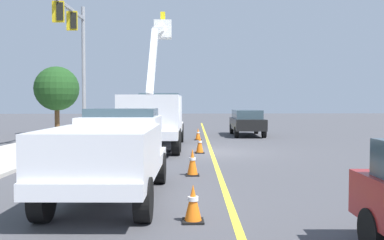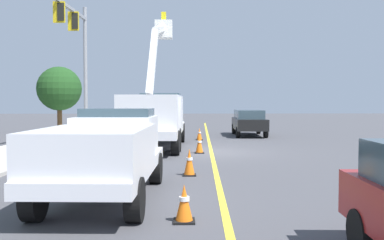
{
  "view_description": "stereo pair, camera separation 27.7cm",
  "coord_description": "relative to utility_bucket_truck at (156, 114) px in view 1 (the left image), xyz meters",
  "views": [
    {
      "loc": [
        -18.48,
        1.59,
        2.24
      ],
      "look_at": [
        0.59,
        0.84,
        1.4
      ],
      "focal_mm": 39.24,
      "sensor_mm": 36.0,
      "label": 1
    },
    {
      "loc": [
        -18.49,
        1.31,
        2.24
      ],
      "look_at": [
        0.59,
        0.84,
        1.4
      ],
      "focal_mm": 39.24,
      "sensor_mm": 36.0,
      "label": 2
    }
  ],
  "objects": [
    {
      "name": "passing_minivan",
      "position": [
        6.97,
        -5.67,
        -0.64
      ],
      "size": [
        4.88,
        2.12,
        1.69
      ],
      "color": "black",
      "rests_on": "ground"
    },
    {
      "name": "traffic_cone_leading",
      "position": [
        -12.75,
        -1.3,
        -1.26
      ],
      "size": [
        0.4,
        0.4,
        0.71
      ],
      "color": "black",
      "rests_on": "ground"
    },
    {
      "name": "sidewalk_far_side",
      "position": [
        -1.6,
        5.63,
        -1.55
      ],
      "size": [
        60.1,
        6.23,
        0.12
      ],
      "primitive_type": "cube",
      "rotation": [
        0.0,
        0.0,
        -0.04
      ],
      "color": "#B2ADA3",
      "rests_on": "ground"
    },
    {
      "name": "traffic_signal_mast",
      "position": [
        2.7,
        4.43,
        3.69
      ],
      "size": [
        5.72,
        0.66,
        7.72
      ],
      "color": "gray",
      "rests_on": "ground"
    },
    {
      "name": "traffic_cone_trailing",
      "position": [
        3.84,
        -2.28,
        -1.26
      ],
      "size": [
        0.4,
        0.4,
        0.71
      ],
      "color": "black",
      "rests_on": "ground"
    },
    {
      "name": "street_tree_right",
      "position": [
        8.01,
        6.98,
        1.49
      ],
      "size": [
        2.96,
        2.96,
        4.6
      ],
      "color": "brown",
      "rests_on": "ground"
    },
    {
      "name": "ground",
      "position": [
        -1.96,
        -2.57,
        -1.61
      ],
      "size": [
        120.0,
        120.0,
        0.0
      ],
      "primitive_type": "plane",
      "color": "#47474C"
    },
    {
      "name": "traffic_cone_mid_front",
      "position": [
        -7.86,
        -1.48,
        -1.21
      ],
      "size": [
        0.4,
        0.4,
        0.82
      ],
      "color": "black",
      "rests_on": "ground"
    },
    {
      "name": "utility_bucket_truck",
      "position": [
        0.0,
        0.0,
        0.0
      ],
      "size": [
        8.3,
        2.88,
        6.9
      ],
      "color": "white",
      "rests_on": "ground"
    },
    {
      "name": "service_pickup_truck",
      "position": [
        -10.87,
        0.48,
        -0.49
      ],
      "size": [
        5.69,
        2.39,
        2.06
      ],
      "color": "white",
      "rests_on": "ground"
    },
    {
      "name": "traffic_cone_mid_rear",
      "position": [
        -2.35,
        -2.02,
        -1.22
      ],
      "size": [
        0.4,
        0.4,
        0.8
      ],
      "color": "black",
      "rests_on": "ground"
    },
    {
      "name": "lane_centre_stripe",
      "position": [
        -1.96,
        -2.57,
        -1.61
      ],
      "size": [
        49.96,
        2.36,
        0.01
      ],
      "primitive_type": "cube",
      "rotation": [
        0.0,
        0.0,
        -0.04
      ],
      "color": "yellow",
      "rests_on": "ground"
    }
  ]
}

